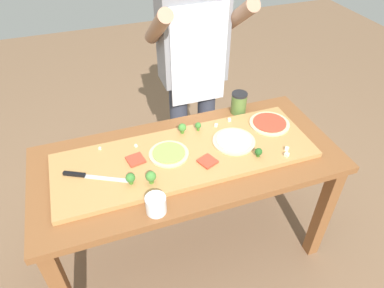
% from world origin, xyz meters
% --- Properties ---
extents(ground_plane, '(8.00, 8.00, 0.00)m').
position_xyz_m(ground_plane, '(0.00, 0.00, 0.00)').
color(ground_plane, brown).
extents(prep_table, '(1.60, 0.72, 0.78)m').
position_xyz_m(prep_table, '(0.00, 0.00, 0.67)').
color(prep_table, brown).
rests_on(prep_table, ground).
extents(cutting_board, '(1.34, 0.45, 0.03)m').
position_xyz_m(cutting_board, '(-0.01, 0.00, 0.79)').
color(cutting_board, '#B27F47').
rests_on(cutting_board, prep_table).
extents(chefs_knife, '(0.30, 0.17, 0.02)m').
position_xyz_m(chefs_knife, '(-0.51, 0.00, 0.81)').
color(chefs_knife, '#B7BABF').
rests_on(chefs_knife, cutting_board).
extents(pizza_whole_cheese_artichoke, '(0.23, 0.23, 0.02)m').
position_xyz_m(pizza_whole_cheese_artichoke, '(0.26, 0.01, 0.82)').
color(pizza_whole_cheese_artichoke, beige).
rests_on(pizza_whole_cheese_artichoke, cutting_board).
extents(pizza_whole_pesto_green, '(0.21, 0.21, 0.02)m').
position_xyz_m(pizza_whole_pesto_green, '(-0.09, 0.02, 0.82)').
color(pizza_whole_pesto_green, beige).
rests_on(pizza_whole_pesto_green, cutting_board).
extents(pizza_whole_tomato_red, '(0.23, 0.23, 0.02)m').
position_xyz_m(pizza_whole_tomato_red, '(0.52, 0.08, 0.82)').
color(pizza_whole_tomato_red, beige).
rests_on(pizza_whole_tomato_red, cutting_board).
extents(pizza_slice_near_left, '(0.10, 0.10, 0.01)m').
position_xyz_m(pizza_slice_near_left, '(-0.27, 0.03, 0.81)').
color(pizza_slice_near_left, '#BC3D28').
rests_on(pizza_slice_near_left, cutting_board).
extents(pizza_slice_far_right, '(0.10, 0.10, 0.01)m').
position_xyz_m(pizza_slice_far_right, '(0.07, -0.10, 0.81)').
color(pizza_slice_far_right, '#BC3D28').
rests_on(pizza_slice_far_right, cutting_board).
extents(broccoli_floret_center_right, '(0.04, 0.04, 0.05)m').
position_xyz_m(broccoli_floret_center_right, '(0.33, -0.14, 0.84)').
color(broccoli_floret_center_right, '#2C5915').
rests_on(broccoli_floret_center_right, cutting_board).
extents(broccoli_floret_back_left, '(0.03, 0.03, 0.05)m').
position_xyz_m(broccoli_floret_back_left, '(0.12, 0.17, 0.84)').
color(broccoli_floret_back_left, '#3F7220').
rests_on(broccoli_floret_back_left, cutting_board).
extents(broccoli_floret_center_left, '(0.05, 0.05, 0.06)m').
position_xyz_m(broccoli_floret_center_left, '(-0.32, -0.11, 0.84)').
color(broccoli_floret_center_left, '#3F7220').
rests_on(broccoli_floret_center_left, cutting_board).
extents(broccoli_floret_front_left, '(0.05, 0.05, 0.06)m').
position_xyz_m(broccoli_floret_front_left, '(0.03, 0.17, 0.84)').
color(broccoli_floret_front_left, '#487A23').
rests_on(broccoli_floret_front_left, cutting_board).
extents(broccoli_floret_back_mid, '(0.05, 0.05, 0.07)m').
position_xyz_m(broccoli_floret_back_mid, '(-0.23, -0.14, 0.85)').
color(broccoli_floret_back_mid, '#487A23').
rests_on(broccoli_floret_back_mid, cutting_board).
extents(cheese_crumble_a, '(0.02, 0.02, 0.01)m').
position_xyz_m(cheese_crumble_a, '(-0.24, 0.14, 0.81)').
color(cheese_crumble_a, white).
rests_on(cheese_crumble_a, cutting_board).
extents(cheese_crumble_b, '(0.02, 0.02, 0.02)m').
position_xyz_m(cheese_crumble_b, '(0.23, 0.17, 0.82)').
color(cheese_crumble_b, silver).
rests_on(cheese_crumble_b, cutting_board).
extents(cheese_crumble_c, '(0.02, 0.02, 0.01)m').
position_xyz_m(cheese_crumble_c, '(-0.42, 0.18, 0.81)').
color(cheese_crumble_c, silver).
rests_on(cheese_crumble_c, cutting_board).
extents(cheese_crumble_d, '(0.03, 0.03, 0.02)m').
position_xyz_m(cheese_crumble_d, '(0.50, -0.15, 0.82)').
color(cheese_crumble_d, silver).
rests_on(cheese_crumble_d, cutting_board).
extents(cheese_crumble_e, '(0.02, 0.02, 0.02)m').
position_xyz_m(cheese_crumble_e, '(0.32, 0.19, 0.82)').
color(cheese_crumble_e, silver).
rests_on(cheese_crumble_e, cutting_board).
extents(cheese_crumble_f, '(0.03, 0.03, 0.02)m').
position_xyz_m(cheese_crumble_f, '(0.47, -0.19, 0.82)').
color(cheese_crumble_f, silver).
rests_on(cheese_crumble_f, cutting_board).
extents(flour_cup, '(0.09, 0.09, 0.09)m').
position_xyz_m(flour_cup, '(-0.25, -0.29, 0.82)').
color(flour_cup, white).
rests_on(flour_cup, prep_table).
extents(sauce_jar, '(0.09, 0.09, 0.13)m').
position_xyz_m(sauce_jar, '(0.42, 0.29, 0.85)').
color(sauce_jar, '#517033').
rests_on(sauce_jar, prep_table).
extents(cook_center, '(0.54, 0.39, 1.67)m').
position_xyz_m(cook_center, '(0.23, 0.57, 1.00)').
color(cook_center, '#333847').
rests_on(cook_center, ground).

